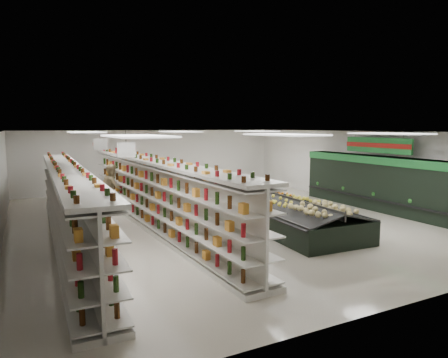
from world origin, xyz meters
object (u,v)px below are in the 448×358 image
gondola_left (69,208)px  gondola_center (155,196)px  soda_endcap (154,179)px  produce_island (276,210)px  shopper_main (243,218)px  shopper_background (112,187)px

gondola_left → gondola_center: (2.79, 0.59, 0.04)m
soda_endcap → gondola_left: bearing=-125.3°
produce_island → gondola_center: bearing=159.5°
shopper_main → shopper_background: size_ratio=0.92×
shopper_main → shopper_background: shopper_background is taller
gondola_left → soda_endcap: (4.55, 6.42, -0.16)m
shopper_main → shopper_background: bearing=-101.0°
soda_endcap → shopper_main: 9.41m
gondola_center → soda_endcap: 6.09m
gondola_center → soda_endcap: bearing=71.0°
produce_island → shopper_background: size_ratio=3.83×
gondola_left → shopper_background: 4.47m
gondola_left → shopper_background: gondola_left is taller
produce_island → soda_endcap: 7.63m
produce_island → soda_endcap: (-2.19, 7.30, 0.36)m
gondola_center → gondola_left: bearing=-170.3°
gondola_left → produce_island: bearing=-6.2°
gondola_center → shopper_main: (1.42, -3.57, -0.17)m
gondola_center → shopper_background: 3.46m
produce_island → soda_endcap: bearing=106.7°
soda_endcap → shopper_main: (-0.34, -9.40, 0.03)m
produce_island → soda_endcap: size_ratio=4.16×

